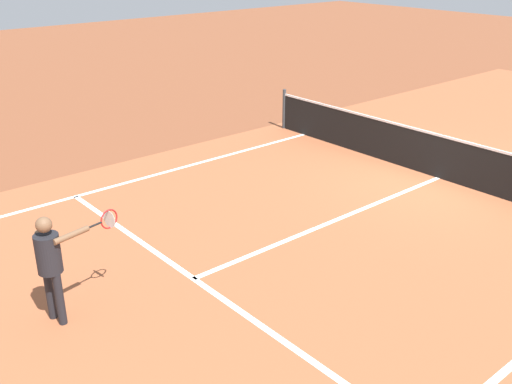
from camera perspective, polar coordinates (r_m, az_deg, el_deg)
name	(u,v)px	position (r m, az deg, el deg)	size (l,w,h in m)	color
ground_plane	(438,178)	(13.32, 17.17, 1.31)	(60.00, 60.00, 0.00)	brown
court_surface_inbounds	(438,178)	(13.32, 17.17, 1.31)	(10.62, 24.40, 0.00)	#9E5433
line_sideline_left	(97,191)	(12.49, -15.13, 0.12)	(0.10, 11.89, 0.01)	white
line_service_near	(194,279)	(9.04, -6.04, -8.31)	(8.22, 0.10, 0.01)	white
line_center_service	(338,219)	(10.92, 7.87, -2.62)	(0.10, 6.40, 0.01)	white
net	(441,156)	(13.15, 17.42, 3.30)	(9.87, 0.09, 1.07)	#33383D
player_near	(51,258)	(8.07, -19.16, -6.03)	(0.41, 1.18, 1.53)	black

